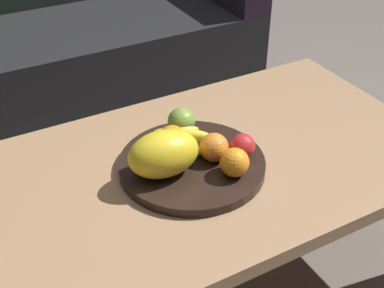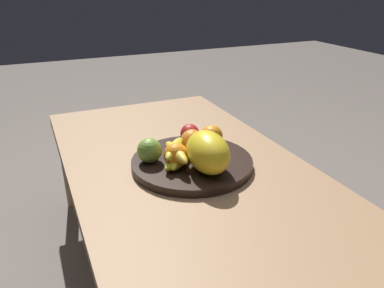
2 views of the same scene
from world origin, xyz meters
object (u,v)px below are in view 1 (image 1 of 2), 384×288
Objects in this scene: banana_bunch at (178,141)px; apple_front at (182,121)px; couch at (56,40)px; fruit_bowl at (192,164)px; orange_right at (214,147)px; melon_large_front at (164,154)px; orange_front at (235,162)px; apple_left at (243,146)px; orange_left at (172,139)px; coffee_table at (202,175)px.

apple_front is at bearing 54.69° from banana_bunch.
fruit_bowl is (0.01, -1.23, 0.14)m from couch.
apple_front is 0.43× the size of banana_bunch.
orange_right is at bearing -23.64° from fruit_bowl.
melon_large_front is 2.45× the size of orange_front.
orange_front is at bearing -137.81° from apple_left.
orange_left is 0.11m from orange_right.
apple_front reaches higher than orange_left.
melon_large_front is (-0.12, -0.02, 0.12)m from coffee_table.
melon_large_front is 0.13m from orange_right.
orange_front is (0.14, -0.08, -0.02)m from melon_large_front.
coffee_table is 0.11m from orange_right.
orange_front is at bearing -57.46° from fruit_bowl.
melon_large_front is at bearing 170.72° from apple_left.
fruit_bowl is 0.07m from banana_bunch.
orange_left is (-0.02, 0.06, 0.05)m from fruit_bowl.
couch is at bearing 89.66° from banana_bunch.
couch is 9.78× the size of melon_large_front.
orange_right is (-0.01, 0.08, 0.00)m from orange_front.
apple_left is at bearing -20.63° from fruit_bowl.
melon_large_front reaches higher than coffee_table.
banana_bunch is at bearing 138.26° from coffee_table.
orange_right is (0.05, -0.02, 0.05)m from fruit_bowl.
orange_left is (-0.06, 0.05, 0.10)m from coffee_table.
coffee_table is 0.12m from banana_bunch.
melon_large_front is 0.10m from banana_bunch.
melon_large_front reaches higher than orange_right.
apple_front is (0.12, 0.13, -0.02)m from melon_large_front.
orange_right reaches higher than fruit_bowl.
couch is 22.96× the size of apple_front.
couch is at bearing 86.44° from melon_large_front.
couch is 1.29m from apple_left.
orange_front is (0.03, -0.11, 0.10)m from coffee_table.
banana_bunch is at bearing 143.68° from apple_left.
orange_front is 0.96× the size of apple_front.
orange_left reaches higher than banana_bunch.
apple_left is (0.08, -0.05, 0.10)m from coffee_table.
fruit_bowl is 4.97× the size of apple_front.
orange_front reaches higher than coffee_table.
apple_front is at bearing 73.23° from fruit_bowl.
banana_bunch is at bearing -37.74° from orange_left.
orange_left is (-0.02, -1.16, 0.19)m from couch.
fruit_bowl is 0.07m from orange_right.
couch is (-0.04, 1.22, -0.08)m from coffee_table.
banana_bunch is (-0.05, -0.07, -0.01)m from apple_front.
banana_bunch is at bearing 116.58° from orange_front.
orange_left is 0.09m from apple_front.
orange_front and orange_left have the same top height.
orange_right is at bearing -4.29° from melon_large_front.
coffee_table is 0.17m from melon_large_front.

